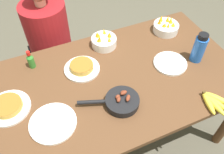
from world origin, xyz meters
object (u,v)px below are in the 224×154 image
object	(u,v)px
banana_bunch	(213,101)
person_figure	(53,51)
frittata_plate_side	(82,68)
empty_plate_far_left	(53,123)
fruit_bowl_mango	(104,41)
skillet	(121,101)
fruit_bowl_citrus	(166,27)
water_bottle	(199,48)
frittata_plate_center	(8,107)
empty_plate_near_front	(170,63)
hot_sauce_bottle	(31,60)

from	to	relation	value
banana_bunch	person_figure	distance (m)	1.40
frittata_plate_side	empty_plate_far_left	xyz separation A→B (m)	(-0.29, -0.33, -0.01)
fruit_bowl_mango	skillet	bearing A→B (deg)	-101.79
fruit_bowl_citrus	empty_plate_far_left	bearing A→B (deg)	-155.75
empty_plate_far_left	water_bottle	distance (m)	1.07
fruit_bowl_mango	frittata_plate_center	bearing A→B (deg)	-157.98
person_figure	empty_plate_far_left	bearing A→B (deg)	-101.08
empty_plate_near_front	hot_sauce_bottle	xyz separation A→B (m)	(-0.88, 0.37, 0.05)
frittata_plate_side	person_figure	distance (m)	0.64
frittata_plate_center	empty_plate_near_front	world-z (taller)	frittata_plate_center
water_bottle	person_figure	bearing A→B (deg)	138.07
fruit_bowl_mango	fruit_bowl_citrus	world-z (taller)	fruit_bowl_mango
fruit_bowl_citrus	person_figure	world-z (taller)	person_figure
fruit_bowl_mango	water_bottle	world-z (taller)	water_bottle
empty_plate_near_front	water_bottle	bearing A→B (deg)	-9.00
frittata_plate_center	water_bottle	xyz separation A→B (m)	(1.27, -0.10, 0.08)
empty_plate_near_front	banana_bunch	bearing A→B (deg)	-82.06
frittata_plate_side	person_figure	bearing A→B (deg)	101.18
frittata_plate_center	frittata_plate_side	size ratio (longest dim) A/B	1.08
frittata_plate_center	frittata_plate_side	distance (m)	0.52
fruit_bowl_citrus	banana_bunch	bearing A→B (deg)	-99.09
empty_plate_near_front	hot_sauce_bottle	distance (m)	0.96
fruit_bowl_mango	hot_sauce_bottle	distance (m)	0.54
empty_plate_far_left	water_bottle	bearing A→B (deg)	5.60
banana_bunch	frittata_plate_side	xyz separation A→B (m)	(-0.63, 0.58, 0.00)
frittata_plate_center	fruit_bowl_citrus	world-z (taller)	fruit_bowl_citrus
water_bottle	fruit_bowl_citrus	bearing A→B (deg)	93.63
skillet	frittata_plate_center	distance (m)	0.67
fruit_bowl_mango	fruit_bowl_citrus	size ratio (longest dim) A/B	0.95
empty_plate_far_left	hot_sauce_bottle	size ratio (longest dim) A/B	1.96
banana_bunch	person_figure	bearing A→B (deg)	123.00
skillet	person_figure	world-z (taller)	person_figure
skillet	person_figure	size ratio (longest dim) A/B	0.30
frittata_plate_side	empty_plate_far_left	distance (m)	0.44
hot_sauce_bottle	water_bottle	bearing A→B (deg)	-20.22
empty_plate_far_left	water_bottle	world-z (taller)	water_bottle
water_bottle	person_figure	size ratio (longest dim) A/B	0.19
fruit_bowl_citrus	person_figure	size ratio (longest dim) A/B	0.16
skillet	frittata_plate_side	distance (m)	0.38
hot_sauce_bottle	frittata_plate_side	bearing A→B (deg)	-29.00
frittata_plate_side	hot_sauce_bottle	xyz separation A→B (m)	(-0.30, 0.17, 0.04)
empty_plate_near_front	person_figure	world-z (taller)	person_figure
water_bottle	hot_sauce_bottle	world-z (taller)	water_bottle
frittata_plate_center	empty_plate_far_left	bearing A→B (deg)	-43.70
empty_plate_near_front	empty_plate_far_left	bearing A→B (deg)	-171.21
water_bottle	skillet	bearing A→B (deg)	-168.15
banana_bunch	frittata_plate_side	distance (m)	0.86
skillet	hot_sauce_bottle	bearing A→B (deg)	-31.19
frittata_plate_side	fruit_bowl_citrus	distance (m)	0.76
fruit_bowl_citrus	person_figure	bearing A→B (deg)	153.41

